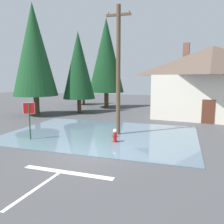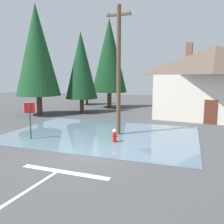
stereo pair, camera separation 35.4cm
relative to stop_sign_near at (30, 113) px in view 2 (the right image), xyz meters
The scene contains 12 objects.
ground_plane 4.87m from the stop_sign_near, 15.99° to the right, with size 80.00×80.00×0.10m, color #424244.
flood_puddle 4.75m from the stop_sign_near, 35.25° to the left, with size 12.36×8.58×0.03m, color slate.
lane_stop_bar 6.05m from the stop_sign_near, 39.26° to the right, with size 3.92×0.30×0.01m, color silver.
lane_center_stripe 6.90m from the stop_sign_near, 51.74° to the right, with size 2.88×0.14×0.01m, color silver.
stop_sign_near is the anchor object (origin of this frame).
fire_hydrant 5.34m from the stop_sign_near, 11.05° to the left, with size 0.40×0.35×0.80m.
utility_pole 6.16m from the stop_sign_near, 31.10° to the left, with size 1.60×0.28×8.23m.
house 16.17m from the stop_sign_near, 45.94° to the left, with size 11.17×7.63×7.16m.
pine_tree_tall_left 11.63m from the stop_sign_near, 100.04° to the left, with size 3.43×3.43×8.58m.
pine_tree_mid_left 11.00m from the stop_sign_near, 123.32° to the left, with size 4.39×4.39×10.98m.
pine_tree_short_left 16.62m from the stop_sign_near, 91.85° to the left, with size 4.39×4.39×10.99m.
pine_tree_far_center 18.78m from the stop_sign_near, 104.48° to the left, with size 2.75×2.75×6.86m.
Camera 2 is at (4.77, -10.04, 3.75)m, focal length 36.51 mm.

